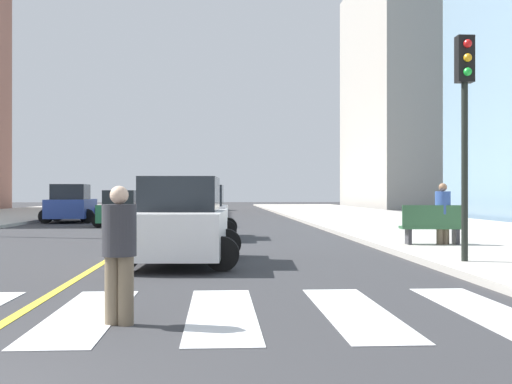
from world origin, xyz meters
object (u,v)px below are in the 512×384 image
object	(u,v)px
car_green_fourth	(122,209)
car_silver_fifth	(200,213)
car_blue_second	(71,205)
car_yellow_third	(155,202)
car_black_seventh	(208,200)
park_bench	(433,226)
car_red_sixth	(205,203)
pedestrian_waiting_east	(443,211)
traffic_light_near_corner	(465,103)
car_white_nearest	(180,223)
pedestrian_crossing	(119,248)

from	to	relation	value
car_green_fourth	car_silver_fifth	distance (m)	9.63
car_blue_second	car_yellow_third	size ratio (longest dim) A/B	1.00
car_black_seventh	park_bench	bearing A→B (deg)	99.15
car_green_fourth	car_red_sixth	distance (m)	21.13
car_silver_fifth	pedestrian_waiting_east	bearing A→B (deg)	146.11
car_red_sixth	traffic_light_near_corner	xyz separation A→B (m)	(6.37, -39.19, 2.77)
car_white_nearest	park_bench	xyz separation A→B (m)	(6.96, 3.27, -0.24)
car_red_sixth	traffic_light_near_corner	bearing A→B (deg)	100.73
car_yellow_third	car_silver_fifth	xyz separation A→B (m)	(3.68, -22.12, -0.09)
car_silver_fifth	pedestrian_crossing	world-z (taller)	car_silver_fifth
car_yellow_third	pedestrian_crossing	size ratio (longest dim) A/B	2.77
park_bench	car_red_sixth	bearing A→B (deg)	15.63
car_blue_second	car_red_sixth	bearing A→B (deg)	64.70
car_white_nearest	car_silver_fifth	bearing A→B (deg)	-88.66
car_white_nearest	car_silver_fifth	size ratio (longest dim) A/B	1.05
car_blue_second	pedestrian_crossing	world-z (taller)	car_blue_second
car_white_nearest	car_blue_second	size ratio (longest dim) A/B	0.95
car_red_sixth	pedestrian_waiting_east	size ratio (longest dim) A/B	2.16
car_silver_fifth	pedestrian_crossing	size ratio (longest dim) A/B	2.53
park_bench	car_yellow_third	bearing A→B (deg)	24.90
car_white_nearest	car_green_fourth	size ratio (longest dim) A/B	1.14
car_red_sixth	pedestrian_waiting_east	bearing A→B (deg)	103.64
car_red_sixth	pedestrian_crossing	bearing A→B (deg)	91.33
pedestrian_crossing	pedestrian_waiting_east	xyz separation A→B (m)	(7.59, 10.17, 0.17)
car_blue_second	park_bench	world-z (taller)	car_blue_second
pedestrian_waiting_east	car_silver_fifth	bearing A→B (deg)	-45.14
car_red_sixth	car_black_seventh	distance (m)	7.94
car_blue_second	pedestrian_waiting_east	xyz separation A→B (m)	(14.48, -18.29, 0.14)
car_white_nearest	car_blue_second	distance (m)	22.74
car_green_fourth	pedestrian_crossing	xyz separation A→B (m)	(3.45, -24.02, 0.12)
car_red_sixth	car_blue_second	bearing A→B (deg)	68.32
pedestrian_waiting_east	pedestrian_crossing	bearing A→B (deg)	44.03
car_white_nearest	car_yellow_third	distance (m)	30.68
car_yellow_third	car_green_fourth	bearing A→B (deg)	-90.03
park_bench	car_silver_fifth	bearing A→B (deg)	56.83
car_blue_second	car_yellow_third	bearing A→B (deg)	65.03
car_green_fourth	traffic_light_near_corner	distance (m)	21.07
pedestrian_crossing	car_silver_fifth	bearing A→B (deg)	-75.74
car_silver_fifth	car_red_sixth	distance (m)	29.58
car_yellow_third	car_green_fourth	world-z (taller)	car_yellow_third
car_silver_fifth	park_bench	distance (m)	8.46
park_bench	car_blue_second	bearing A→B (deg)	41.72
traffic_light_near_corner	car_yellow_third	bearing A→B (deg)	-73.12
car_green_fourth	car_black_seventh	bearing A→B (deg)	85.09
traffic_light_near_corner	park_bench	world-z (taller)	traffic_light_near_corner
pedestrian_waiting_east	park_bench	bearing A→B (deg)	-8.17
car_white_nearest	pedestrian_waiting_east	world-z (taller)	car_white_nearest
car_silver_fifth	traffic_light_near_corner	distance (m)	11.61
traffic_light_near_corner	car_green_fourth	bearing A→B (deg)	-61.54
car_silver_fifth	park_bench	bearing A→B (deg)	144.92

